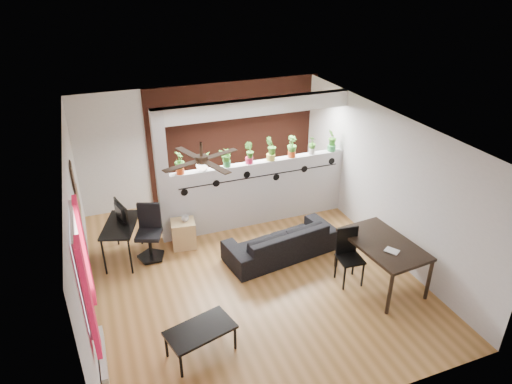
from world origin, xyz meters
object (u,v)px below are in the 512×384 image
ceiling_fan (202,161)px  folding_chair (348,251)px  potted_plant_7 (332,140)px  coffee_table (200,331)px  potted_plant_0 (179,162)px  potted_plant_3 (249,153)px  dining_table (383,247)px  potted_plant_1 (204,161)px  computer_desk (121,227)px  potted_plant_6 (312,145)px  cube_shelf (184,234)px  sofa (281,241)px  office_chair (150,236)px  potted_plant_5 (292,146)px  cup (185,219)px  potted_plant_4 (271,148)px  potted_plant_2 (227,156)px

ceiling_fan → folding_chair: 2.90m
potted_plant_7 → coffee_table: 4.89m
potted_plant_0 → potted_plant_3: size_ratio=1.02×
dining_table → coffee_table: dining_table is taller
folding_chair → potted_plant_0: bearing=134.1°
potted_plant_1 → computer_desk: (-1.65, -0.35, -0.89)m
potted_plant_6 → cube_shelf: potted_plant_6 is taller
potted_plant_1 → coffee_table: (-0.93, -3.03, -1.16)m
sofa → office_chair: (-2.22, 0.79, 0.16)m
office_chair → potted_plant_5: bearing=8.9°
potted_plant_5 → folding_chair: bearing=-90.4°
potted_plant_6 → cup: (-2.75, -0.34, -0.96)m
ceiling_fan → cube_shelf: (-0.07, 1.46, -2.05)m
potted_plant_7 → potted_plant_5: bearing=180.0°
potted_plant_6 → coffee_table: potted_plant_6 is taller
coffee_table → potted_plant_4: bearing=53.0°
potted_plant_0 → potted_plant_4: potted_plant_4 is taller
cup → dining_table: (2.76, -2.24, 0.11)m
potted_plant_3 → potted_plant_4: 0.45m
potted_plant_1 → potted_plant_3: bearing=-0.0°
potted_plant_4 → sofa: 1.85m
potted_plant_4 → potted_plant_7: potted_plant_4 is taller
folding_chair → office_chair: bearing=148.1°
potted_plant_0 → dining_table: 3.85m
sofa → computer_desk: 2.87m
potted_plant_3 → computer_desk: size_ratio=0.37×
ceiling_fan → potted_plant_0: 1.95m
potted_plant_5 → folding_chair: 2.52m
potted_plant_2 → dining_table: (1.82, -2.58, -0.86)m
dining_table → coffee_table: (-3.19, -0.45, -0.32)m
potted_plant_1 → potted_plant_2: (0.45, 0.00, 0.02)m
potted_plant_0 → sofa: 2.34m
potted_plant_2 → potted_plant_5: bearing=0.0°
sofa → potted_plant_5: bearing=-129.7°
potted_plant_1 → cube_shelf: potted_plant_1 is taller
potted_plant_0 → computer_desk: 1.55m
potted_plant_5 → office_chair: potted_plant_5 is taller
potted_plant_0 → potted_plant_1: size_ratio=1.19×
ceiling_fan → potted_plant_1: 2.01m
potted_plant_0 → potted_plant_2: size_ratio=1.07×
potted_plant_0 → potted_plant_6: size_ratio=1.17×
sofa → cup: size_ratio=14.42×
sofa → dining_table: (1.22, -1.32, 0.41)m
cup → coffee_table: 2.73m
cube_shelf → office_chair: bearing=-160.9°
potted_plant_0 → potted_plant_3: potted_plant_0 is taller
potted_plant_5 → office_chair: size_ratio=0.43×
cube_shelf → potted_plant_1: bearing=39.6°
potted_plant_2 → computer_desk: size_ratio=0.36×
coffee_table → computer_desk: bearing=105.1°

